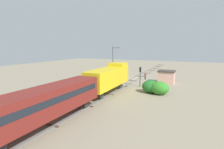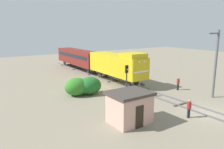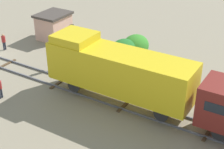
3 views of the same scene
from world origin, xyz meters
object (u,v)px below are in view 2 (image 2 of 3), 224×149
(traffic_signal_mid, at_px, (127,75))
(relay_hut, at_px, (129,107))
(locomotive, at_px, (117,64))
(catenary_mast, at_px, (215,62))
(passenger_car_leading, at_px, (78,57))
(worker_near_track, at_px, (189,107))
(worker_by_signal, at_px, (178,83))

(traffic_signal_mid, xyz_separation_m, relay_hut, (-4.10, -5.66, -1.29))
(locomotive, distance_m, catenary_mast, 13.32)
(locomotive, relative_size, traffic_signal_mid, 3.03)
(passenger_car_leading, xyz_separation_m, relay_hut, (-7.50, -25.62, -1.13))
(traffic_signal_mid, relative_size, catenary_mast, 0.49)
(locomotive, distance_m, traffic_signal_mid, 7.45)
(worker_near_track, bearing_deg, catenary_mast, 74.32)
(traffic_signal_mid, height_order, worker_by_signal, traffic_signal_mid)
(traffic_signal_mid, bearing_deg, worker_by_signal, -9.33)
(locomotive, height_order, worker_by_signal, locomotive)
(traffic_signal_mid, bearing_deg, locomotive, 62.85)
(passenger_car_leading, bearing_deg, worker_by_signal, -78.80)
(passenger_car_leading, distance_m, traffic_signal_mid, 20.25)
(worker_by_signal, xyz_separation_m, relay_hut, (-11.70, -4.41, 0.40))
(worker_near_track, relative_size, relay_hut, 0.49)
(traffic_signal_mid, bearing_deg, worker_near_track, -82.76)
(worker_by_signal, bearing_deg, relay_hut, 77.01)
(traffic_signal_mid, distance_m, relay_hut, 7.10)
(locomotive, bearing_deg, relay_hut, -121.40)
(locomotive, bearing_deg, passenger_car_leading, 90.00)
(passenger_car_leading, bearing_deg, traffic_signal_mid, -99.66)
(catenary_mast, distance_m, relay_hut, 12.74)
(passenger_car_leading, height_order, traffic_signal_mid, traffic_signal_mid)
(passenger_car_leading, relative_size, relay_hut, 4.00)
(catenary_mast, xyz_separation_m, relay_hut, (-12.44, 0.01, -2.76))
(worker_by_signal, distance_m, catenary_mast, 5.48)
(passenger_car_leading, height_order, worker_by_signal, passenger_car_leading)
(catenary_mast, bearing_deg, worker_near_track, -163.33)
(relay_hut, bearing_deg, worker_near_track, -23.42)
(passenger_car_leading, xyz_separation_m, traffic_signal_mid, (-3.40, -19.96, 0.15))
(locomotive, height_order, passenger_car_leading, locomotive)
(worker_near_track, height_order, worker_by_signal, same)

